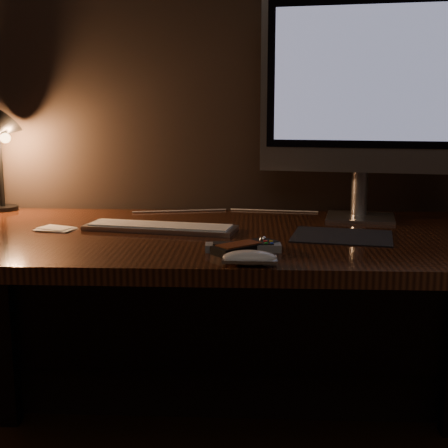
{
  "coord_description": "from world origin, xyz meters",
  "views": [
    {
      "loc": [
        0.08,
        0.22,
        1.09
      ],
      "look_at": [
        0.01,
        1.73,
        0.8
      ],
      "focal_mm": 50.0,
      "sensor_mm": 36.0,
      "label": 1
    }
  ],
  "objects_px": {
    "monitor": "(366,90)",
    "desk_lamp": "(2,143)",
    "media_remote": "(245,247)",
    "mouse": "(250,260)",
    "tv_remote": "(243,247)",
    "desk": "(223,273)",
    "keyboard": "(160,227)"
  },
  "relations": [
    {
      "from": "keyboard",
      "to": "media_remote",
      "type": "distance_m",
      "value": 0.35
    },
    {
      "from": "tv_remote",
      "to": "desk_lamp",
      "type": "distance_m",
      "value": 0.95
    },
    {
      "from": "monitor",
      "to": "desk_lamp",
      "type": "bearing_deg",
      "value": -174.16
    },
    {
      "from": "mouse",
      "to": "tv_remote",
      "type": "xyz_separation_m",
      "value": [
        -0.02,
        0.13,
        -0.0
      ]
    },
    {
      "from": "keyboard",
      "to": "monitor",
      "type": "bearing_deg",
      "value": 28.7
    },
    {
      "from": "mouse",
      "to": "desk_lamp",
      "type": "xyz_separation_m",
      "value": [
        -0.79,
        0.64,
        0.21
      ]
    },
    {
      "from": "monitor",
      "to": "tv_remote",
      "type": "distance_m",
      "value": 0.67
    },
    {
      "from": "monitor",
      "to": "tv_remote",
      "type": "relative_size",
      "value": 3.58
    },
    {
      "from": "monitor",
      "to": "keyboard",
      "type": "xyz_separation_m",
      "value": [
        -0.58,
        -0.19,
        -0.37
      ]
    },
    {
      "from": "desk_lamp",
      "to": "media_remote",
      "type": "bearing_deg",
      "value": -10.9
    },
    {
      "from": "mouse",
      "to": "media_remote",
      "type": "distance_m",
      "value": 0.12
    },
    {
      "from": "desk",
      "to": "mouse",
      "type": "height_order",
      "value": "mouse"
    },
    {
      "from": "media_remote",
      "to": "mouse",
      "type": "bearing_deg",
      "value": -125.23
    },
    {
      "from": "desk",
      "to": "keyboard",
      "type": "distance_m",
      "value": 0.22
    },
    {
      "from": "desk",
      "to": "media_remote",
      "type": "bearing_deg",
      "value": -76.97
    },
    {
      "from": "mouse",
      "to": "tv_remote",
      "type": "distance_m",
      "value": 0.13
    },
    {
      "from": "keyboard",
      "to": "desk_lamp",
      "type": "height_order",
      "value": "desk_lamp"
    },
    {
      "from": "tv_remote",
      "to": "keyboard",
      "type": "bearing_deg",
      "value": 130.7
    },
    {
      "from": "monitor",
      "to": "desk_lamp",
      "type": "height_order",
      "value": "monitor"
    },
    {
      "from": "desk",
      "to": "tv_remote",
      "type": "bearing_deg",
      "value": -77.65
    },
    {
      "from": "keyboard",
      "to": "mouse",
      "type": "height_order",
      "value": "mouse"
    },
    {
      "from": "mouse",
      "to": "desk_lamp",
      "type": "bearing_deg",
      "value": 141.13
    },
    {
      "from": "keyboard",
      "to": "mouse",
      "type": "relative_size",
      "value": 3.58
    },
    {
      "from": "desk_lamp",
      "to": "monitor",
      "type": "bearing_deg",
      "value": 18.78
    },
    {
      "from": "desk",
      "to": "keyboard",
      "type": "relative_size",
      "value": 3.8
    },
    {
      "from": "desk_lamp",
      "to": "tv_remote",
      "type": "bearing_deg",
      "value": -10.77
    },
    {
      "from": "monitor",
      "to": "tv_remote",
      "type": "height_order",
      "value": "monitor"
    },
    {
      "from": "monitor",
      "to": "tv_remote",
      "type": "xyz_separation_m",
      "value": [
        -0.35,
        -0.43,
        -0.37
      ]
    },
    {
      "from": "monitor",
      "to": "mouse",
      "type": "bearing_deg",
      "value": -110.64
    },
    {
      "from": "desk",
      "to": "keyboard",
      "type": "bearing_deg",
      "value": -169.25
    },
    {
      "from": "monitor",
      "to": "media_remote",
      "type": "xyz_separation_m",
      "value": [
        -0.34,
        -0.44,
        -0.37
      ]
    },
    {
      "from": "desk",
      "to": "tv_remote",
      "type": "xyz_separation_m",
      "value": [
        0.06,
        -0.28,
        0.14
      ]
    }
  ]
}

